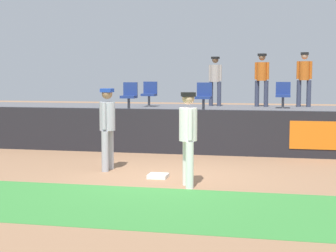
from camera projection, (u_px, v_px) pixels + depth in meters
The scene contains 14 objects.
ground_plane at pixel (168, 178), 11.13m from camera, with size 60.00×60.00×0.00m, color #936B4C.
grass_foreground_strip at pixel (137, 205), 8.79m from camera, with size 18.00×2.80×0.01m, color #388438.
first_base at pixel (158, 176), 11.16m from camera, with size 0.40×0.40×0.08m, color white.
player_fielder_home at pixel (188, 133), 10.18m from camera, with size 0.45×0.59×1.82m.
player_runner_visitor at pixel (107, 123), 11.94m from camera, with size 0.37×0.52×1.85m.
field_wall at pixel (195, 132), 14.42m from camera, with size 18.00×0.26×1.22m.
bleacher_platform at pixel (207, 126), 16.94m from camera, with size 18.00×4.80×1.09m, color #59595E.
seat_front_left at pixel (129, 94), 16.20m from camera, with size 0.44×0.44×0.84m.
seat_back_left at pixel (149, 93), 17.92m from camera, with size 0.47×0.44×0.84m.
seat_back_right at pixel (283, 94), 17.00m from camera, with size 0.46×0.44×0.84m.
seat_front_center at pixel (204, 95), 15.73m from camera, with size 0.45×0.44×0.84m.
spectator_hooded at pixel (304, 75), 17.67m from camera, with size 0.50×0.39×1.81m.
spectator_capped at pixel (262, 76), 17.79m from camera, with size 0.48×0.42×1.77m.
spectator_casual at pixel (215, 78), 18.18m from camera, with size 0.46×0.39×1.68m.
Camera 1 is at (2.30, -10.73, 2.15)m, focal length 56.91 mm.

